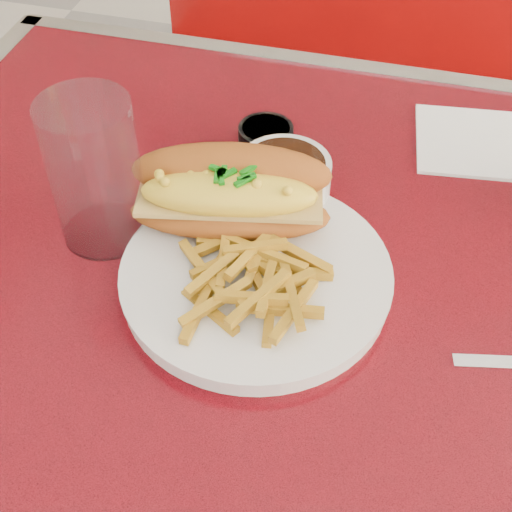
% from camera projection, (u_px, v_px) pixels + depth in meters
% --- Properties ---
extents(diner_table, '(1.23, 0.83, 0.77)m').
position_uv_depth(diner_table, '(372.00, 381.00, 0.83)').
color(diner_table, '#B30B19').
rests_on(diner_table, ground).
extents(booth_bench_far, '(1.20, 0.51, 0.90)m').
position_uv_depth(booth_bench_far, '(408.00, 167.00, 1.60)').
color(booth_bench_far, maroon).
rests_on(booth_bench_far, ground).
extents(dinner_plate, '(0.36, 0.36, 0.02)m').
position_uv_depth(dinner_plate, '(256.00, 276.00, 0.71)').
color(dinner_plate, silver).
rests_on(dinner_plate, diner_table).
extents(mac_hoagie, '(0.22, 0.14, 0.09)m').
position_uv_depth(mac_hoagie, '(230.00, 193.00, 0.72)').
color(mac_hoagie, '#A3531A').
rests_on(mac_hoagie, dinner_plate).
extents(fries_pile, '(0.14, 0.13, 0.04)m').
position_uv_depth(fries_pile, '(250.00, 272.00, 0.68)').
color(fries_pile, gold).
rests_on(fries_pile, dinner_plate).
extents(fork, '(0.02, 0.13, 0.00)m').
position_uv_depth(fork, '(311.00, 234.00, 0.74)').
color(fork, silver).
rests_on(fork, dinner_plate).
extents(gravy_ramekin, '(0.11, 0.11, 0.06)m').
position_uv_depth(gravy_ramekin, '(284.00, 181.00, 0.78)').
color(gravy_ramekin, silver).
rests_on(gravy_ramekin, diner_table).
extents(sauce_cup_left, '(0.08, 0.08, 0.03)m').
position_uv_depth(sauce_cup_left, '(266.00, 138.00, 0.85)').
color(sauce_cup_left, black).
rests_on(sauce_cup_left, diner_table).
extents(water_tumbler, '(0.12, 0.12, 0.16)m').
position_uv_depth(water_tumbler, '(95.00, 173.00, 0.71)').
color(water_tumbler, '#A9C8D9').
rests_on(water_tumbler, diner_table).
extents(paper_napkin, '(0.15, 0.15, 0.00)m').
position_uv_depth(paper_napkin, '(473.00, 142.00, 0.87)').
color(paper_napkin, white).
rests_on(paper_napkin, diner_table).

